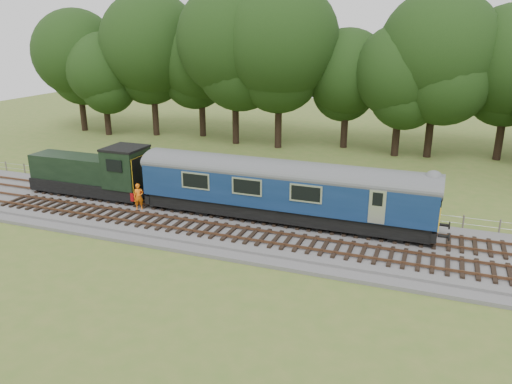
% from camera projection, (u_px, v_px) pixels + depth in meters
% --- Properties ---
extents(ground, '(120.00, 120.00, 0.00)m').
position_uv_depth(ground, '(251.00, 230.00, 30.26)').
color(ground, '#4C6B27').
rests_on(ground, ground).
extents(ballast, '(70.00, 7.00, 0.35)m').
position_uv_depth(ballast, '(251.00, 228.00, 30.20)').
color(ballast, '#4C4C4F').
rests_on(ballast, ground).
extents(track_north, '(67.20, 2.40, 0.21)m').
position_uv_depth(track_north, '(259.00, 216.00, 31.37)').
color(track_north, black).
rests_on(track_north, ballast).
extents(track_south, '(67.20, 2.40, 0.21)m').
position_uv_depth(track_south, '(241.00, 234.00, 28.71)').
color(track_south, black).
rests_on(track_south, ballast).
extents(fence, '(64.00, 0.12, 1.00)m').
position_uv_depth(fence, '(275.00, 207.00, 34.25)').
color(fence, '#6B6054').
rests_on(fence, ground).
extents(tree_line, '(70.00, 8.00, 18.00)m').
position_uv_depth(tree_line, '(331.00, 151.00, 49.80)').
color(tree_line, black).
rests_on(tree_line, ground).
extents(dmu_railcar, '(18.05, 2.86, 3.88)m').
position_uv_depth(dmu_railcar, '(283.00, 186.00, 30.16)').
color(dmu_railcar, black).
rests_on(dmu_railcar, ground).
extents(shunter_loco, '(8.91, 2.60, 3.38)m').
position_uv_depth(shunter_loco, '(94.00, 173.00, 35.04)').
color(shunter_loco, black).
rests_on(shunter_loco, ground).
extents(worker, '(0.76, 0.70, 1.75)m').
position_uv_depth(worker, '(139.00, 197.00, 32.50)').
color(worker, orange).
rests_on(worker, ballast).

